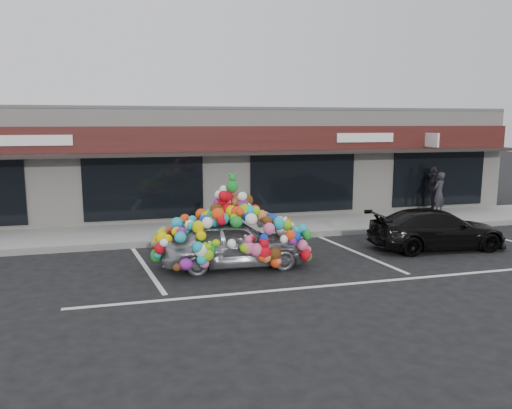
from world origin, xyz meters
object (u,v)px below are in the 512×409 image
object	(u,v)px
pedestrian_a	(439,193)
pedestrian_c	(432,189)
black_sedan	(437,229)
toy_car	(233,237)

from	to	relation	value
pedestrian_a	pedestrian_c	distance (m)	0.65
black_sedan	pedestrian_a	size ratio (longest dim) A/B	2.44
black_sedan	pedestrian_a	world-z (taller)	pedestrian_a
toy_car	pedestrian_c	distance (m)	10.72
black_sedan	pedestrian_c	xyz separation A→B (m)	(3.13, 4.90, 0.49)
black_sedan	pedestrian_c	size ratio (longest dim) A/B	2.19
toy_car	black_sedan	size ratio (longest dim) A/B	1.00
toy_car	pedestrian_a	bearing A→B (deg)	-61.04
toy_car	pedestrian_c	size ratio (longest dim) A/B	2.19
black_sedan	pedestrian_a	distance (m)	5.23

